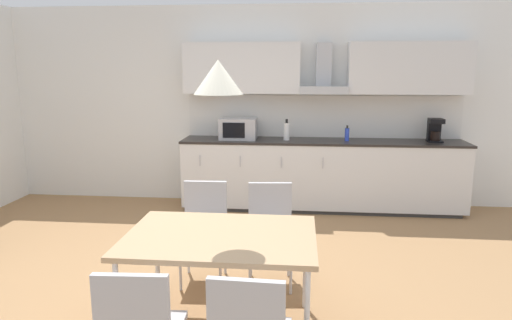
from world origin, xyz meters
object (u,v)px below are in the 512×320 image
Objects in this scene: coffee_maker at (435,130)px; microwave at (238,129)px; dining_table at (221,241)px; chair_far_left at (204,221)px; bottle_white at (287,131)px; pendant_lamp at (218,77)px; chair_far_right at (270,223)px; bottle_blue at (347,134)px.

microwave is at bearing -179.40° from coffee_maker.
dining_table is 0.91m from chair_far_left.
coffee_maker is (2.54, 0.03, 0.01)m from microwave.
bottle_white is 3.13m from pendant_lamp.
microwave is 1.60× the size of coffee_maker.
microwave reaches higher than chair_far_left.
chair_far_right is at bearing -91.87° from bottle_white.
microwave is at bearing 89.70° from chair_far_left.
coffee_maker is at bearing 1.63° from bottle_white.
bottle_white is 2.23m from chair_far_right.
coffee_maker reaches higher than bottle_white.
microwave is 2.33m from chair_far_right.
microwave is at bearing 95.34° from dining_table.
chair_far_right is at bearing -131.48° from coffee_maker.
dining_table is (-1.14, -3.02, -0.33)m from bottle_blue.
chair_far_left is at bearing 109.35° from dining_table.
chair_far_right is (-0.85, -2.18, -0.48)m from bottle_blue.
chair_far_left is at bearing -138.89° from coffee_maker.
bottle_blue is 0.16× the size of dining_table.
chair_far_right is 0.58m from chair_far_left.
bottle_blue is at bearing -0.81° from microwave.
microwave is at bearing 104.54° from chair_far_right.
coffee_maker is at bearing 41.11° from chair_far_left.
coffee_maker is 1.90m from bottle_white.
chair_far_right is (0.57, -2.20, -0.54)m from microwave.
bottle_blue reaches higher than dining_table.
microwave is 1.43m from bottle_blue.
dining_table is 4.06× the size of pendant_lamp.
coffee_maker is at bearing 0.60° from microwave.
chair_far_right is at bearing -75.46° from microwave.
microwave is 0.55× the size of chair_far_right.
microwave reaches higher than chair_far_right.
bottle_white is 0.78m from bottle_blue.
microwave reaches higher than bottle_blue.
bottle_blue reaches higher than chair_far_right.
microwave is at bearing 179.19° from bottle_blue.
pendant_lamp is at bearing -126.30° from coffee_maker.
bottle_white reaches higher than dining_table.
bottle_blue is at bearing 56.59° from chair_far_left.
chair_far_right is 1.00× the size of chair_far_left.
chair_far_left is (-0.65, -2.17, -0.52)m from bottle_white.
dining_table is at bearing -84.66° from microwave.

